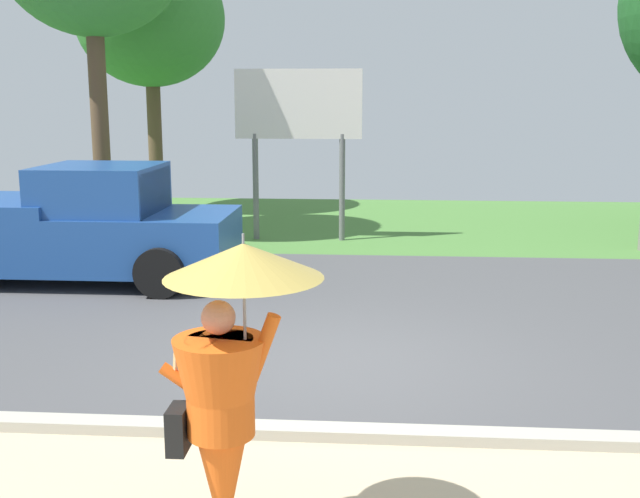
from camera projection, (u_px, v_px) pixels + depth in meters
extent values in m
cube|color=#4C4C4F|center=(346.00, 316.00, 10.75)|extent=(40.00, 8.00, 0.10)
cube|color=#4C8039|center=(360.00, 223.00, 18.57)|extent=(40.00, 8.00, 0.10)
cube|color=#B2AD9E|center=(328.00, 432.00, 6.82)|extent=(40.00, 0.24, 0.10)
cone|color=#E55B19|center=(222.00, 445.00, 5.04)|extent=(0.60, 0.60, 1.45)
cylinder|color=#E55B19|center=(220.00, 387.00, 4.96)|extent=(0.44, 0.44, 0.65)
sphere|color=tan|center=(218.00, 317.00, 4.87)|extent=(0.22, 0.22, 0.22)
cylinder|color=#E55B19|center=(263.00, 347.00, 4.89)|extent=(0.24, 0.09, 0.45)
cylinder|color=#E55B19|center=(181.00, 380.00, 4.99)|extent=(0.29, 0.08, 0.24)
cylinder|color=gray|center=(245.00, 313.00, 4.85)|extent=(0.02, 0.02, 0.75)
cone|color=gold|center=(244.00, 261.00, 4.79)|extent=(1.01, 1.01, 0.22)
cylinder|color=gray|center=(243.00, 242.00, 4.76)|extent=(0.02, 0.02, 0.10)
cube|color=beige|center=(176.00, 364.00, 5.01)|extent=(0.02, 0.11, 0.16)
cube|color=black|center=(178.00, 429.00, 4.99)|extent=(0.12, 0.24, 0.30)
cube|color=#1E478C|center=(74.00, 239.00, 12.55)|extent=(5.20, 2.00, 0.90)
cube|color=#1E478C|center=(101.00, 193.00, 12.36)|extent=(1.80, 1.84, 0.90)
cube|color=#2D3842|center=(153.00, 194.00, 12.30)|extent=(0.10, 1.70, 0.77)
cylinder|color=black|center=(192.00, 247.00, 13.46)|extent=(0.76, 0.28, 0.76)
cylinder|color=black|center=(160.00, 272.00, 11.50)|extent=(0.76, 0.28, 0.76)
cylinder|color=black|center=(3.00, 244.00, 13.71)|extent=(0.76, 0.28, 0.76)
cylinder|color=slate|center=(256.00, 187.00, 16.09)|extent=(0.12, 0.12, 2.20)
cylinder|color=slate|center=(342.00, 188.00, 15.95)|extent=(0.12, 0.12, 2.20)
cube|color=silver|center=(298.00, 104.00, 15.69)|extent=(2.60, 0.10, 1.40)
cylinder|color=brown|center=(155.00, 140.00, 19.85)|extent=(0.36, 0.36, 3.68)
ellipsoid|color=#387F33|center=(150.00, 18.00, 19.26)|extent=(3.71, 3.71, 3.37)
cylinder|color=brown|center=(100.00, 128.00, 15.94)|extent=(0.36, 0.36, 4.63)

